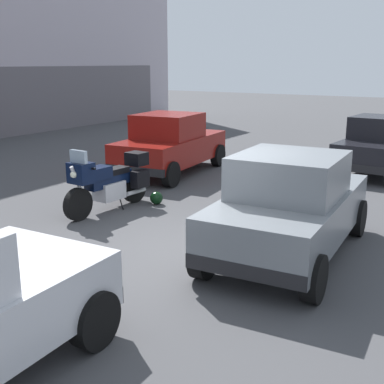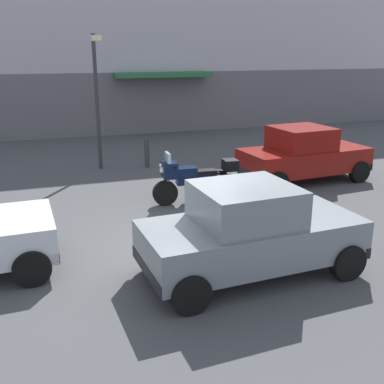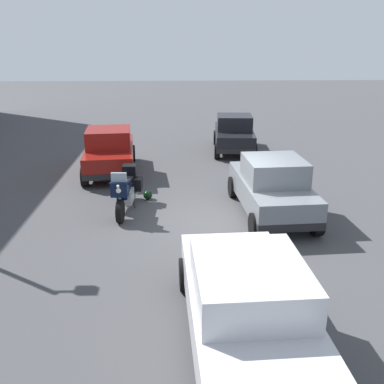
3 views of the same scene
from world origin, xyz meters
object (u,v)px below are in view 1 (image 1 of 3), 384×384
(helmet, at_px, (156,198))
(car_compact_side, at_px, (380,146))
(motorcycle, at_px, (109,181))
(car_hatchback_near, at_px, (290,206))
(car_wagon_end, at_px, (170,144))

(helmet, xyz_separation_m, car_compact_side, (5.75, -3.36, 0.63))
(motorcycle, xyz_separation_m, car_hatchback_near, (-0.44, -4.05, 0.19))
(car_hatchback_near, distance_m, car_compact_side, 7.05)
(helmet, relative_size, car_compact_side, 0.08)
(helmet, distance_m, car_hatchback_near, 3.78)
(motorcycle, distance_m, car_wagon_end, 3.76)
(car_compact_side, xyz_separation_m, car_wagon_end, (-2.98, 4.87, 0.04))
(car_compact_side, bearing_deg, car_hatchback_near, -174.92)
(car_hatchback_near, relative_size, car_wagon_end, 0.99)
(motorcycle, xyz_separation_m, helmet, (0.86, -0.56, -0.48))
(motorcycle, bearing_deg, car_hatchback_near, 87.39)
(car_hatchback_near, relative_size, car_compact_side, 1.11)
(car_wagon_end, bearing_deg, motorcycle, -170.81)
(motorcycle, relative_size, car_wagon_end, 0.57)
(helmet, distance_m, car_wagon_end, 3.23)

